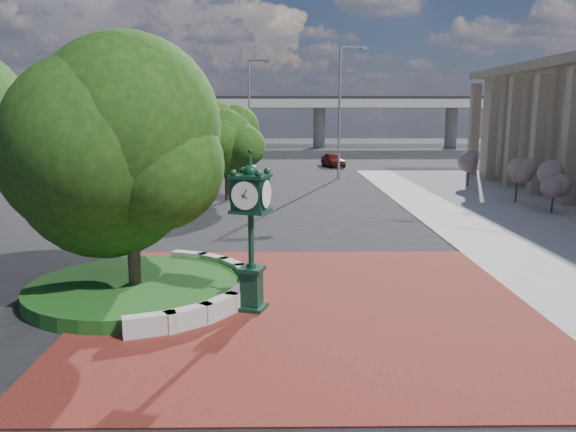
{
  "coord_description": "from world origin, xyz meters",
  "views": [
    {
      "loc": [
        -0.79,
        -15.59,
        5.22
      ],
      "look_at": [
        -0.58,
        1.5,
        2.06
      ],
      "focal_mm": 35.0,
      "sensor_mm": 36.0,
      "label": 1
    }
  ],
  "objects_px": {
    "post_clock": "(251,225)",
    "street_lamp_far": "(252,105)",
    "parked_car": "(333,160)",
    "street_lamp_near": "(343,102)"
  },
  "relations": [
    {
      "from": "street_lamp_far",
      "to": "street_lamp_near",
      "type": "bearing_deg",
      "value": -54.08
    },
    {
      "from": "parked_car",
      "to": "street_lamp_far",
      "type": "bearing_deg",
      "value": 163.42
    },
    {
      "from": "post_clock",
      "to": "street_lamp_near",
      "type": "distance_m",
      "value": 31.22
    },
    {
      "from": "post_clock",
      "to": "parked_car",
      "type": "distance_m",
      "value": 40.94
    },
    {
      "from": "parked_car",
      "to": "street_lamp_far",
      "type": "height_order",
      "value": "street_lamp_far"
    },
    {
      "from": "post_clock",
      "to": "street_lamp_far",
      "type": "bearing_deg",
      "value": 92.86
    },
    {
      "from": "street_lamp_far",
      "to": "parked_car",
      "type": "bearing_deg",
      "value": -4.48
    },
    {
      "from": "parked_car",
      "to": "street_lamp_near",
      "type": "distance_m",
      "value": 11.34
    },
    {
      "from": "post_clock",
      "to": "street_lamp_far",
      "type": "relative_size",
      "value": 0.42
    },
    {
      "from": "street_lamp_near",
      "to": "street_lamp_far",
      "type": "relative_size",
      "value": 1.01
    }
  ]
}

